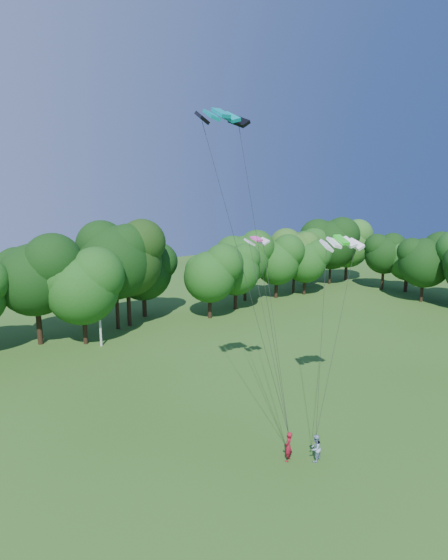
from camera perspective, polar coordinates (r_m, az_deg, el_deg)
ground at (r=25.49m, az=21.53°, el=-26.87°), size 160.00×160.00×0.00m
utility_pole at (r=45.58m, az=-16.02°, el=-2.93°), size 1.75×0.39×8.80m
kite_flyer_left at (r=27.49m, az=8.40°, el=-20.72°), size 0.78×0.67×1.80m
kite_flyer_right at (r=27.76m, az=11.85°, el=-20.70°), size 0.92×0.79×1.65m
kite_teal at (r=24.70m, az=-0.42°, el=20.99°), size 2.96×1.58×0.67m
kite_green at (r=28.46m, az=15.07°, el=5.08°), size 2.89×1.93×0.58m
kite_pink at (r=30.71m, az=4.27°, el=5.39°), size 1.83×1.08×0.32m
tree_back_center at (r=51.12m, az=-12.58°, el=2.72°), size 8.76×8.76×12.74m
tree_back_east at (r=67.71m, az=9.21°, el=3.91°), size 7.43×7.43×10.81m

